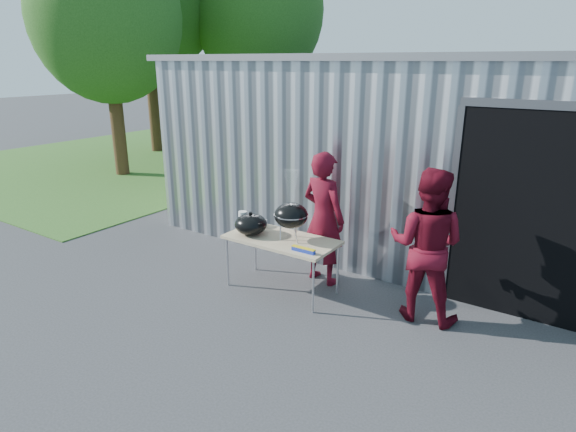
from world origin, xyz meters
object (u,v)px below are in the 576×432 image
Objects in this scene: kettle_grill at (291,210)px; person_bystander at (426,245)px; folding_table at (281,241)px; person_cook at (323,218)px.

person_bystander is at bearing 11.26° from kettle_grill.
folding_table is 0.80× the size of person_cook.
person_bystander is at bearing 11.11° from folding_table.
person_bystander is at bearing -177.99° from person_cook.
kettle_grill is 0.62m from person_cook.
kettle_grill is at bearing 9.24° from folding_table.
folding_table is 0.48m from kettle_grill.
person_cook is at bearing 72.41° from kettle_grill.
folding_table is 1.60× the size of kettle_grill.
person_bystander reaches higher than person_cook.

